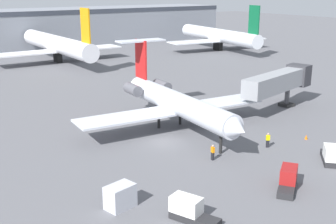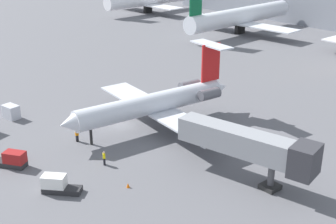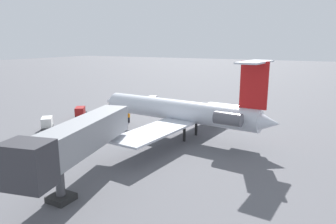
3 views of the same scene
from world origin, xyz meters
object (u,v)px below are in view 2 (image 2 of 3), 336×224
parked_airliner_west_mid (240,16)px  regional_jet (157,102)px  jet_bridge (253,146)px  traffic_cone_near (128,185)px  ground_crew_marshaller (104,158)px  baggage_tug_spare (12,160)px  ground_crew_loader (77,135)px  cargo_container_uld (11,112)px  baggage_tug_lead (58,185)px

parked_airliner_west_mid → regional_jet: bearing=-58.2°
regional_jet → jet_bridge: size_ratio=1.68×
jet_bridge → parked_airliner_west_mid: parked_airliner_west_mid is taller
parked_airliner_west_mid → traffic_cone_near: bearing=-56.4°
ground_crew_marshaller → baggage_tug_spare: (-6.35, -8.27, -0.02)m
ground_crew_loader → traffic_cone_near: (13.39, -1.48, -0.58)m
baggage_tug_spare → traffic_cone_near: size_ratio=7.43×
cargo_container_uld → parked_airliner_west_mid: parked_airliner_west_mid is taller
regional_jet → baggage_tug_spare: bearing=-94.6°
regional_jet → traffic_cone_near: (10.58, -12.32, -3.32)m
parked_airliner_west_mid → ground_crew_loader: bearing=-64.5°
regional_jet → traffic_cone_near: size_ratio=48.09×
traffic_cone_near → baggage_tug_lead: bearing=-122.9°
ground_crew_marshaller → ground_crew_loader: 7.60m
baggage_tug_lead → parked_airliner_west_mid: bearing=119.1°
ground_crew_loader → parked_airliner_west_mid: parked_airliner_west_mid is taller
regional_jet → cargo_container_uld: size_ratio=9.92×
jet_bridge → traffic_cone_near: bearing=-125.0°
baggage_tug_spare → traffic_cone_near: 14.30m
jet_bridge → regional_jet: bearing=175.1°
regional_jet → baggage_tug_lead: (6.66, -18.38, -2.76)m
regional_jet → traffic_cone_near: 16.58m
cargo_container_uld → ground_crew_loader: bearing=14.9°
ground_crew_marshaller → ground_crew_loader: size_ratio=1.00×
jet_bridge → baggage_tug_spare: jet_bridge is taller
baggage_tug_lead → jet_bridge: bearing=55.7°
ground_crew_marshaller → cargo_container_uld: size_ratio=0.63×
regional_jet → ground_crew_marshaller: size_ratio=15.65×
jet_bridge → parked_airliner_west_mid: size_ratio=0.40×
regional_jet → parked_airliner_west_mid: (-34.18, 55.04, 0.89)m
cargo_container_uld → traffic_cone_near: 26.39m
traffic_cone_near → cargo_container_uld: bearing=-175.7°
jet_bridge → ground_crew_marshaller: bearing=-143.2°
jet_bridge → ground_crew_loader: jet_bridge is taller
ground_crew_loader → cargo_container_uld: cargo_container_uld is taller
baggage_tug_spare → cargo_container_uld: size_ratio=1.53×
ground_crew_loader → cargo_container_uld: bearing=-165.1°
cargo_container_uld → parked_airliner_west_mid: size_ratio=0.07×
ground_crew_loader → ground_crew_marshaller: bearing=-5.3°
regional_jet → cargo_container_uld: 21.41m
cargo_container_uld → traffic_cone_near: size_ratio=4.85×
baggage_tug_lead → cargo_container_uld: (-22.39, 4.09, 0.16)m
baggage_tug_lead → cargo_container_uld: bearing=169.7°
baggage_tug_lead → baggage_tug_spare: size_ratio=0.95×
parked_airliner_west_mid → baggage_tug_spare: bearing=-66.5°
regional_jet → ground_crew_marshaller: (4.76, -11.55, -2.74)m
regional_jet → cargo_container_uld: (-15.73, -14.29, -2.60)m
regional_jet → parked_airliner_west_mid: 64.80m
ground_crew_loader → cargo_container_uld: size_ratio=0.63×
baggage_tug_lead → baggage_tug_spare: (-8.26, -1.44, 0.00)m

